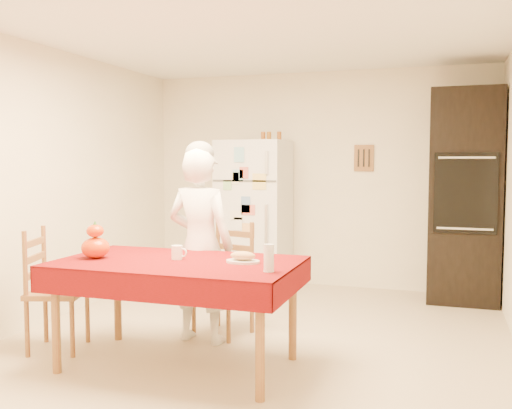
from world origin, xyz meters
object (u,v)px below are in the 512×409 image
at_px(bread_plate, 243,262).
at_px(oven_cabinet, 464,196).
at_px(dining_table, 178,270).
at_px(chair_left, 49,285).
at_px(wine_glass, 269,258).
at_px(pumpkin_lower, 95,248).
at_px(seated_woman, 200,246).
at_px(refrigerator, 254,214).
at_px(chair_far, 227,274).
at_px(coffee_mug, 177,252).

bearing_deg(bread_plate, oven_cabinet, 59.79).
height_order(dining_table, chair_left, chair_left).
bearing_deg(chair_left, wine_glass, -113.27).
bearing_deg(pumpkin_lower, seated_woman, 51.68).
distance_m(refrigerator, bread_plate, 2.66).
height_order(chair_far, chair_left, same).
bearing_deg(refrigerator, wine_glass, -69.67).
relative_size(coffee_mug, wine_glass, 0.57).
relative_size(coffee_mug, pumpkin_lower, 0.49).
bearing_deg(coffee_mug, dining_table, -59.73).
xyz_separation_m(chair_far, chair_left, (-1.15, -0.85, 0.00)).
distance_m(chair_far, coffee_mug, 0.87).
bearing_deg(bread_plate, coffee_mug, -178.37).
bearing_deg(refrigerator, chair_left, -107.22).
bearing_deg(dining_table, pumpkin_lower, -171.46).
xyz_separation_m(seated_woman, pumpkin_lower, (-0.53, -0.67, 0.05)).
relative_size(refrigerator, pumpkin_lower, 8.37).
xyz_separation_m(oven_cabinet, pumpkin_lower, (-2.59, -2.75, -0.26)).
bearing_deg(oven_cabinet, bread_plate, -120.21).
bearing_deg(coffee_mug, wine_glass, -16.88).
height_order(pumpkin_lower, bread_plate, pumpkin_lower).
bearing_deg(seated_woman, dining_table, 103.32).
distance_m(oven_cabinet, seated_woman, 2.94).
xyz_separation_m(seated_woman, coffee_mug, (0.05, -0.53, 0.03)).
relative_size(oven_cabinet, wine_glass, 12.50).
height_order(oven_cabinet, wine_glass, oven_cabinet).
distance_m(refrigerator, seated_woman, 2.04).
bearing_deg(chair_far, chair_left, -128.59).
distance_m(oven_cabinet, bread_plate, 3.02).
bearing_deg(oven_cabinet, coffee_mug, -127.58).
bearing_deg(dining_table, seated_woman, 98.06).
bearing_deg(dining_table, coffee_mug, 120.27).
bearing_deg(bread_plate, refrigerator, 106.84).
distance_m(dining_table, chair_left, 1.12).
relative_size(oven_cabinet, bread_plate, 9.17).
height_order(wine_glass, bread_plate, wine_glass).
bearing_deg(seated_woman, oven_cabinet, -129.52).
height_order(chair_left, wine_glass, chair_left).
xyz_separation_m(coffee_mug, bread_plate, (0.50, 0.01, -0.04)).
relative_size(refrigerator, dining_table, 1.00).
xyz_separation_m(refrigerator, dining_table, (0.30, -2.61, -0.16)).
bearing_deg(wine_glass, dining_table, 166.07).
bearing_deg(wine_glass, seated_woman, 136.91).
height_order(oven_cabinet, bread_plate, oven_cabinet).
xyz_separation_m(oven_cabinet, bread_plate, (-1.51, -2.59, -0.33)).
bearing_deg(chair_left, oven_cabinet, -66.67).
distance_m(chair_left, bread_plate, 1.60).
distance_m(oven_cabinet, pumpkin_lower, 3.78).
relative_size(chair_far, chair_left, 1.00).
height_order(refrigerator, seated_woman, refrigerator).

